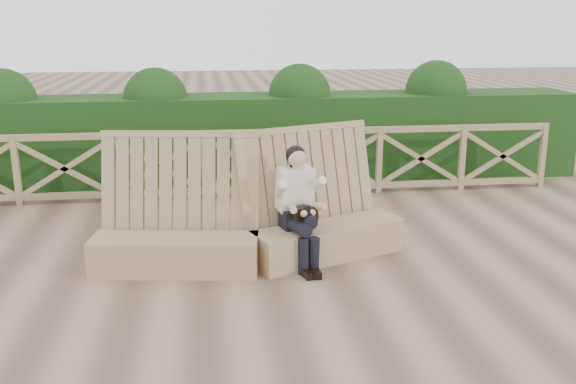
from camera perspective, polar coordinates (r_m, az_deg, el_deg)
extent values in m
plane|color=brown|center=(7.14, -1.38, -7.89)|extent=(60.00, 60.00, 0.00)
cube|color=#937554|center=(7.43, -9.98, -5.46)|extent=(1.93, 0.76, 0.41)
cube|color=#937554|center=(7.51, -9.81, -0.62)|extent=(1.92, 0.70, 1.53)
cube|color=#937554|center=(7.76, 3.53, -4.35)|extent=(1.93, 1.17, 0.41)
cube|color=#937554|center=(7.81, 2.52, 0.20)|extent=(1.91, 1.11, 1.53)
cube|color=black|center=(7.55, 0.77, -2.33)|extent=(0.42, 0.35, 0.22)
cube|color=beige|center=(7.50, 0.62, 0.28)|extent=(0.47, 0.39, 0.53)
sphere|color=tan|center=(7.37, 0.79, 3.08)|extent=(0.26, 0.26, 0.21)
sphere|color=black|center=(7.40, 0.68, 3.29)|extent=(0.29, 0.29, 0.23)
cylinder|color=black|center=(7.34, 0.77, -3.02)|extent=(0.27, 0.49, 0.15)
cylinder|color=black|center=(7.40, 1.86, -2.30)|extent=(0.27, 0.49, 0.17)
cylinder|color=black|center=(7.24, 1.39, -5.78)|extent=(0.15, 0.15, 0.41)
cylinder|color=black|center=(7.27, 2.34, -5.70)|extent=(0.15, 0.15, 0.41)
cube|color=black|center=(7.23, 1.68, -7.25)|extent=(0.15, 0.26, 0.08)
cube|color=black|center=(7.25, 2.48, -7.19)|extent=(0.15, 0.26, 0.08)
cube|color=black|center=(7.37, 1.48, -1.95)|extent=(0.30, 0.22, 0.18)
cube|color=black|center=(7.21, 1.86, -1.86)|extent=(0.09, 0.10, 0.12)
cube|color=olive|center=(10.21, -3.55, 5.28)|extent=(10.10, 0.07, 0.10)
cube|color=olive|center=(10.41, -3.47, 0.23)|extent=(10.10, 0.07, 0.10)
cube|color=black|center=(11.44, -3.96, 4.82)|extent=(12.00, 1.20, 1.50)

